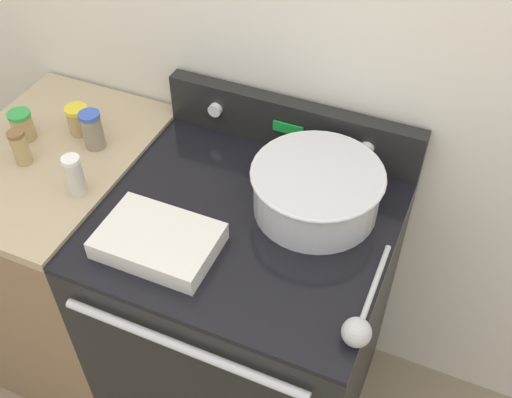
{
  "coord_description": "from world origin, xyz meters",
  "views": [
    {
      "loc": [
        0.45,
        -0.63,
        2.05
      ],
      "look_at": [
        0.02,
        0.37,
        0.98
      ],
      "focal_mm": 42.0,
      "sensor_mm": 36.0,
      "label": 1
    }
  ],
  "objects_px": {
    "casserole_dish": "(158,240)",
    "ladle": "(359,325)",
    "spice_jar_blue_cap": "(92,130)",
    "spice_jar_brown_cap": "(20,147)",
    "spice_jar_green_cap": "(22,125)",
    "spice_jar_white_cap": "(75,176)",
    "mixing_bowl": "(317,188)",
    "spice_jar_yellow_cap": "(78,120)"
  },
  "relations": [
    {
      "from": "mixing_bowl",
      "to": "spice_jar_blue_cap",
      "type": "distance_m",
      "value": 0.67
    },
    {
      "from": "spice_jar_white_cap",
      "to": "spice_jar_yellow_cap",
      "type": "height_order",
      "value": "spice_jar_white_cap"
    },
    {
      "from": "spice_jar_brown_cap",
      "to": "spice_jar_green_cap",
      "type": "distance_m",
      "value": 0.11
    },
    {
      "from": "spice_jar_white_cap",
      "to": "spice_jar_brown_cap",
      "type": "relative_size",
      "value": 1.14
    },
    {
      "from": "spice_jar_blue_cap",
      "to": "spice_jar_yellow_cap",
      "type": "relative_size",
      "value": 1.31
    },
    {
      "from": "mixing_bowl",
      "to": "spice_jar_brown_cap",
      "type": "height_order",
      "value": "mixing_bowl"
    },
    {
      "from": "spice_jar_blue_cap",
      "to": "spice_jar_brown_cap",
      "type": "distance_m",
      "value": 0.2
    },
    {
      "from": "spice_jar_white_cap",
      "to": "spice_jar_yellow_cap",
      "type": "relative_size",
      "value": 1.36
    },
    {
      "from": "spice_jar_white_cap",
      "to": "spice_jar_brown_cap",
      "type": "distance_m",
      "value": 0.22
    },
    {
      "from": "ladle",
      "to": "spice_jar_green_cap",
      "type": "bearing_deg",
      "value": 167.02
    },
    {
      "from": "casserole_dish",
      "to": "ladle",
      "type": "bearing_deg",
      "value": -4.51
    },
    {
      "from": "spice_jar_yellow_cap",
      "to": "casserole_dish",
      "type": "bearing_deg",
      "value": -34.23
    },
    {
      "from": "spice_jar_green_cap",
      "to": "casserole_dish",
      "type": "bearing_deg",
      "value": -20.22
    },
    {
      "from": "casserole_dish",
      "to": "ladle",
      "type": "height_order",
      "value": "ladle"
    },
    {
      "from": "spice_jar_blue_cap",
      "to": "spice_jar_brown_cap",
      "type": "bearing_deg",
      "value": -135.87
    },
    {
      "from": "mixing_bowl",
      "to": "spice_jar_white_cap",
      "type": "height_order",
      "value": "spice_jar_white_cap"
    },
    {
      "from": "casserole_dish",
      "to": "spice_jar_white_cap",
      "type": "relative_size",
      "value": 2.39
    },
    {
      "from": "spice_jar_blue_cap",
      "to": "spice_jar_brown_cap",
      "type": "height_order",
      "value": "spice_jar_blue_cap"
    },
    {
      "from": "casserole_dish",
      "to": "spice_jar_white_cap",
      "type": "bearing_deg",
      "value": 164.97
    },
    {
      "from": "spice_jar_brown_cap",
      "to": "spice_jar_yellow_cap",
      "type": "bearing_deg",
      "value": 69.79
    },
    {
      "from": "spice_jar_white_cap",
      "to": "mixing_bowl",
      "type": "bearing_deg",
      "value": 18.99
    },
    {
      "from": "mixing_bowl",
      "to": "spice_jar_brown_cap",
      "type": "distance_m",
      "value": 0.83
    },
    {
      "from": "spice_jar_blue_cap",
      "to": "spice_jar_yellow_cap",
      "type": "bearing_deg",
      "value": 154.25
    },
    {
      "from": "ladle",
      "to": "spice_jar_yellow_cap",
      "type": "distance_m",
      "value": 1.02
    },
    {
      "from": "spice_jar_white_cap",
      "to": "spice_jar_green_cap",
      "type": "height_order",
      "value": "spice_jar_white_cap"
    },
    {
      "from": "ladle",
      "to": "spice_jar_blue_cap",
      "type": "relative_size",
      "value": 2.74
    },
    {
      "from": "mixing_bowl",
      "to": "ladle",
      "type": "relative_size",
      "value": 1.08
    },
    {
      "from": "casserole_dish",
      "to": "spice_jar_green_cap",
      "type": "relative_size",
      "value": 3.18
    },
    {
      "from": "spice_jar_blue_cap",
      "to": "spice_jar_white_cap",
      "type": "bearing_deg",
      "value": -68.79
    },
    {
      "from": "spice_jar_brown_cap",
      "to": "mixing_bowl",
      "type": "bearing_deg",
      "value": 11.29
    },
    {
      "from": "mixing_bowl",
      "to": "spice_jar_brown_cap",
      "type": "relative_size",
      "value": 3.24
    },
    {
      "from": "mixing_bowl",
      "to": "ladle",
      "type": "xyz_separation_m",
      "value": [
        0.21,
        -0.32,
        -0.04
      ]
    },
    {
      "from": "ladle",
      "to": "spice_jar_brown_cap",
      "type": "xyz_separation_m",
      "value": [
        -1.03,
        0.16,
        0.04
      ]
    },
    {
      "from": "casserole_dish",
      "to": "spice_jar_green_cap",
      "type": "height_order",
      "value": "spice_jar_green_cap"
    },
    {
      "from": "mixing_bowl",
      "to": "spice_jar_green_cap",
      "type": "bearing_deg",
      "value": -175.32
    },
    {
      "from": "casserole_dish",
      "to": "spice_jar_yellow_cap",
      "type": "height_order",
      "value": "spice_jar_yellow_cap"
    },
    {
      "from": "spice_jar_brown_cap",
      "to": "spice_jar_green_cap",
      "type": "height_order",
      "value": "spice_jar_brown_cap"
    },
    {
      "from": "ladle",
      "to": "spice_jar_blue_cap",
      "type": "height_order",
      "value": "spice_jar_blue_cap"
    },
    {
      "from": "spice_jar_yellow_cap",
      "to": "spice_jar_green_cap",
      "type": "bearing_deg",
      "value": -146.65
    },
    {
      "from": "ladle",
      "to": "spice_jar_green_cap",
      "type": "xyz_separation_m",
      "value": [
        -1.09,
        0.25,
        0.03
      ]
    },
    {
      "from": "mixing_bowl",
      "to": "spice_jar_white_cap",
      "type": "xyz_separation_m",
      "value": [
        -0.6,
        -0.21,
        -0.0
      ]
    },
    {
      "from": "spice_jar_white_cap",
      "to": "spice_jar_blue_cap",
      "type": "bearing_deg",
      "value": 111.21
    }
  ]
}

